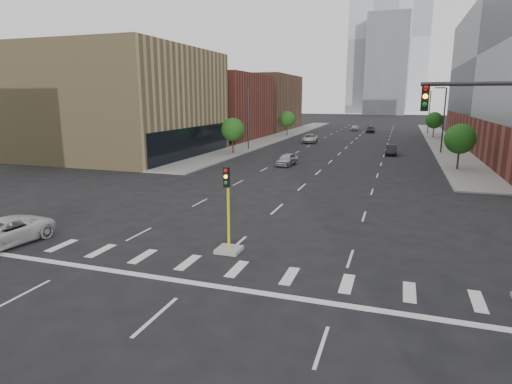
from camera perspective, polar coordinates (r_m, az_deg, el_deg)
The scene contains 23 objects.
ground at distance 15.01m, azimuth -17.42°, elevation -19.04°, with size 400.00×400.00×0.00m, color black.
sidewalk_left_far at distance 87.57m, azimuth 3.36°, elevation 7.47°, with size 5.00×92.00×0.15m, color gray.
sidewalk_right_far at distance 84.82m, azimuth 23.43°, elevation 6.31°, with size 5.00×92.00×0.15m, color gray.
building_left_mid at distance 61.41m, azimuth -16.98°, elevation 11.30°, with size 20.00×24.00×14.00m, color #9D8958.
building_left_far_a at distance 84.01m, azimuth -6.49°, elevation 11.25°, with size 20.00×22.00×12.00m, color brown.
building_left_far_b at distance 108.14m, azimuth -0.56°, elevation 11.85°, with size 20.00×24.00×13.00m, color brown.
tower_left at distance 232.33m, azimuth 15.34°, elevation 18.82°, with size 22.00×22.00×70.00m, color #B2B7BC.
tower_right at distance 272.11m, azimuth 19.95°, elevation 18.60°, with size 20.00×20.00×80.00m, color #B2B7BC.
tower_mid at distance 210.81m, azimuth 17.03°, elevation 15.86°, with size 18.00×18.00×44.00m, color slate.
median_traffic_signal at distance 21.77m, azimuth -3.69°, elevation -5.55°, with size 1.20×1.20×4.40m.
streetlight_right_a at distance 65.46m, azimuth 23.69°, elevation 9.10°, with size 1.60×0.22×9.07m.
streetlight_right_b at distance 100.36m, azimuth 22.06°, elevation 10.06°, with size 1.60×0.22×9.07m.
streetlight_left at distance 63.89m, azimuth -0.95°, elevation 10.07°, with size 1.60×0.22×9.07m.
tree_left_near at distance 59.52m, azimuth -3.11°, elevation 8.32°, with size 3.20×3.20×4.85m.
tree_left_far at distance 88.05m, azimuth 4.19°, elevation 9.65°, with size 3.20×3.20×4.85m.
tree_right_near at distance 50.73m, azimuth 25.56°, elevation 6.40°, with size 3.20×3.20×4.85m.
tree_right_far at distance 90.48m, azimuth 22.68°, elevation 8.81°, with size 3.20×3.20×4.85m.
car_near_left at distance 49.81m, azimuth 4.13°, elevation 4.37°, with size 1.66×4.12×1.40m, color #AFAFB4.
car_mid_right at distance 61.60m, azimuth 17.60°, elevation 5.36°, with size 1.43×4.11×1.35m, color black.
car_far_left at distance 75.63m, azimuth 7.22°, elevation 7.08°, with size 2.35×5.09×1.41m, color silver.
car_deep_right at distance 100.14m, azimuth 15.00°, elevation 8.04°, with size 1.88×4.62×1.34m, color black.
car_distant at distance 105.17m, azimuth 13.07°, elevation 8.34°, with size 1.60×3.98×1.36m, color #ABABB0.
parked_minivan at distance 26.35m, azimuth -30.75°, elevation -4.70°, with size 2.38×5.16×1.43m, color silver.
Camera 1 is at (7.90, -10.17, 7.71)m, focal length 30.00 mm.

